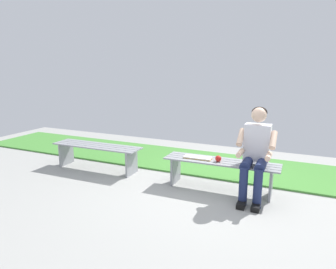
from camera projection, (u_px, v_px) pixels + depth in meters
The scene contains 7 objects.
ground_plane at pixel (119, 205), 3.91m from camera, with size 10.00×7.00×0.04m, color #9E9E99.
grass_strip at pixel (178, 159), 5.76m from camera, with size 9.00×1.47×0.03m, color #478C38.
bench_near at pixel (221, 168), 4.29m from camera, with size 1.66×0.42×0.44m.
bench_far at pixel (97, 151), 5.17m from camera, with size 1.63×0.42×0.44m.
person_seated at pixel (256, 150), 3.93m from camera, with size 0.50×0.69×1.24m.
apple at pixel (218, 159), 4.22m from camera, with size 0.09×0.09×0.09m, color red.
book_open at pixel (198, 158), 4.38m from camera, with size 0.41×0.16×0.02m.
Camera 1 is at (-0.97, 4.04, 1.73)m, focal length 31.59 mm.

